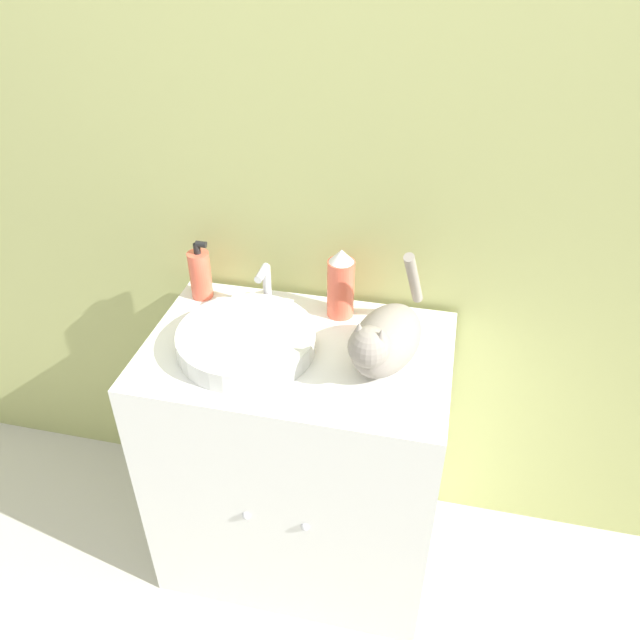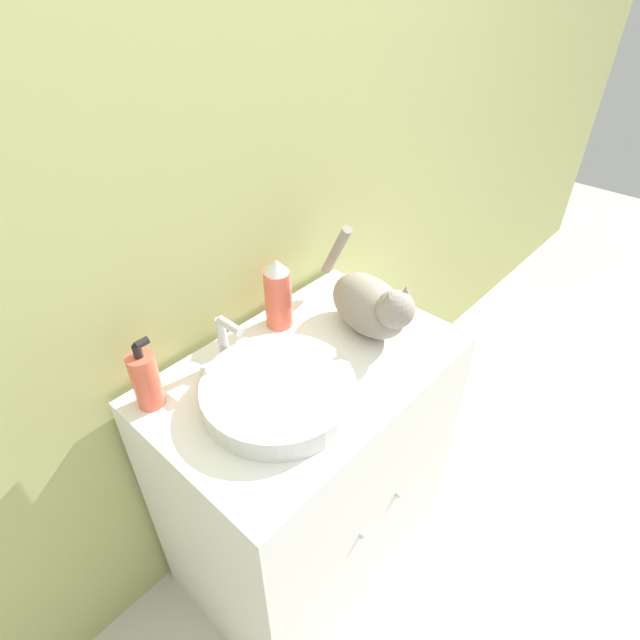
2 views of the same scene
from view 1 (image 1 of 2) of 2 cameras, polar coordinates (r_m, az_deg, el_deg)
ground_plane at (r=2.12m, az=-3.52°, el=-25.31°), size 8.00×8.00×0.00m
wall_back at (r=1.70m, az=0.22°, el=14.74°), size 6.00×0.05×2.50m
vanity_cabinet at (r=1.93m, az=-1.85°, el=-12.54°), size 0.81×0.54×0.84m
sink_basin at (r=1.63m, az=-6.74°, el=-1.84°), size 0.36×0.36×0.06m
faucet at (r=1.76m, az=-4.90°, el=2.67°), size 0.15×0.09×0.15m
cat at (r=1.54m, az=5.93°, el=-1.76°), size 0.22×0.39×0.26m
soap_bottle at (r=1.84m, az=-10.89°, el=4.15°), size 0.06×0.06×0.18m
spray_bottle at (r=1.71m, az=1.91°, el=3.32°), size 0.08×0.08×0.21m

